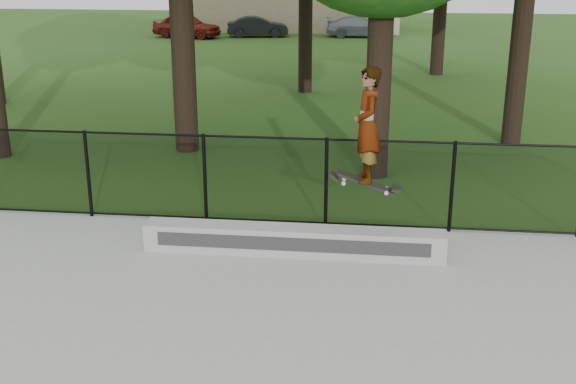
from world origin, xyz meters
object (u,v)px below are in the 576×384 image
object	(u,v)px
car_a	(187,26)
car_c	(360,27)
skater_airborne	(367,128)
car_b	(258,27)
grind_ledge	(293,241)

from	to	relation	value
car_a	car_c	bearing A→B (deg)	-67.01
car_a	car_c	size ratio (longest dim) A/B	1.08
skater_airborne	car_b	bearing A→B (deg)	102.05
skater_airborne	grind_ledge	bearing A→B (deg)	173.20
grind_ledge	skater_airborne	size ratio (longest dim) A/B	2.46
car_b	skater_airborne	bearing A→B (deg)	-178.02
car_b	skater_airborne	distance (m)	29.30
car_b	skater_airborne	xyz separation A→B (m)	(6.11, -28.61, 1.53)
car_c	skater_airborne	xyz separation A→B (m)	(0.74, -29.24, 1.53)
grind_ledge	car_c	bearing A→B (deg)	89.41
car_b	car_c	xyz separation A→B (m)	(5.37, 0.63, -0.01)
skater_airborne	car_a	bearing A→B (deg)	109.28
grind_ledge	skater_airborne	distance (m)	2.06
grind_ledge	car_c	world-z (taller)	car_c
car_a	car_b	xyz separation A→B (m)	(3.62, 0.81, -0.08)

